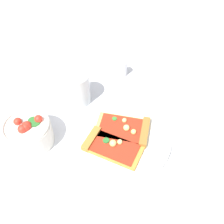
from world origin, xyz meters
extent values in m
plane|color=silver|center=(0.00, 0.00, 0.00)|extent=(2.40, 2.40, 0.00)
cylinder|color=silver|center=(0.01, -0.04, 0.01)|extent=(0.28, 0.28, 0.01)
cube|color=gold|center=(-0.03, -0.04, 0.02)|extent=(0.09, 0.16, 0.01)
cube|color=#B77A33|center=(-0.04, 0.02, 0.02)|extent=(0.08, 0.03, 0.02)
cube|color=#B22D19|center=(-0.03, -0.04, 0.02)|extent=(0.08, 0.13, 0.00)
sphere|color=#EAD172|center=(-0.02, -0.04, 0.03)|extent=(0.02, 0.02, 0.02)
cylinder|color=#2D722D|center=(-0.02, -0.02, 0.03)|extent=(0.02, 0.02, 0.00)
sphere|color=#F2D87F|center=(-0.01, -0.05, 0.03)|extent=(0.01, 0.01, 0.01)
cube|color=#E5B256|center=(0.04, -0.03, 0.02)|extent=(0.13, 0.17, 0.01)
cube|color=#A36B2D|center=(0.05, -0.09, 0.02)|extent=(0.10, 0.05, 0.02)
cube|color=#B22D19|center=(0.04, -0.03, 0.02)|extent=(0.12, 0.14, 0.00)
sphere|color=#F2D87F|center=(0.04, -0.05, 0.03)|extent=(0.02, 0.02, 0.02)
sphere|color=#EAD172|center=(0.04, -0.07, 0.03)|extent=(0.01, 0.01, 0.01)
sphere|color=#F2D87F|center=(0.06, -0.03, 0.03)|extent=(0.01, 0.01, 0.01)
cylinder|color=#388433|center=(0.05, 0.00, 0.03)|extent=(0.01, 0.01, 0.00)
cylinder|color=white|center=(-0.11, 0.17, 0.03)|extent=(0.13, 0.13, 0.07)
torus|color=white|center=(-0.11, 0.17, 0.07)|extent=(0.12, 0.12, 0.01)
sphere|color=red|center=(-0.13, 0.16, 0.07)|extent=(0.02, 0.02, 0.02)
sphere|color=red|center=(-0.11, 0.16, 0.07)|extent=(0.03, 0.03, 0.03)
sphere|color=red|center=(-0.08, 0.15, 0.07)|extent=(0.02, 0.02, 0.02)
sphere|color=red|center=(-0.12, 0.16, 0.07)|extent=(0.02, 0.02, 0.02)
sphere|color=red|center=(-0.11, 0.19, 0.07)|extent=(0.02, 0.02, 0.02)
cylinder|color=#2D722D|center=(-0.09, 0.16, 0.07)|extent=(0.04, 0.04, 0.01)
cylinder|color=silver|center=(0.08, 0.15, 0.05)|extent=(0.08, 0.08, 0.10)
cylinder|color=black|center=(0.08, 0.15, 0.04)|extent=(0.07, 0.07, 0.07)
cube|color=white|center=(0.10, -0.28, 0.00)|extent=(0.18, 0.19, 0.00)
cylinder|color=silver|center=(0.26, 0.09, 0.03)|extent=(0.03, 0.03, 0.06)
cone|color=silver|center=(0.26, 0.09, 0.06)|extent=(0.03, 0.03, 0.01)
camera|label=1|loc=(-0.36, -0.23, 0.58)|focal=41.20mm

